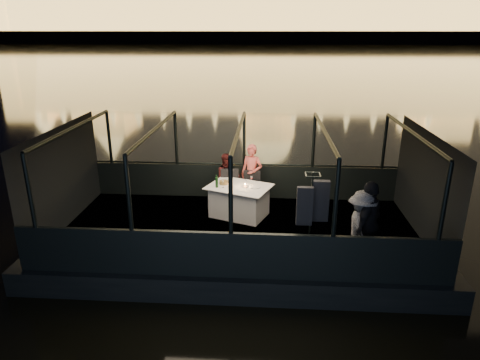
# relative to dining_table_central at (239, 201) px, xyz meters

# --- Properties ---
(river_water) EXTENTS (500.00, 500.00, 0.00)m
(river_water) POSITION_rel_dining_table_central_xyz_m (0.04, 79.24, -0.89)
(river_water) COLOR black
(river_water) RESTS_ON ground
(boat_hull) EXTENTS (8.60, 4.40, 1.00)m
(boat_hull) POSITION_rel_dining_table_central_xyz_m (0.04, -0.76, -0.89)
(boat_hull) COLOR black
(boat_hull) RESTS_ON river_water
(boat_deck) EXTENTS (8.00, 4.00, 0.04)m
(boat_deck) POSITION_rel_dining_table_central_xyz_m (0.04, -0.76, -0.41)
(boat_deck) COLOR black
(boat_deck) RESTS_ON boat_hull
(gunwale_port) EXTENTS (8.00, 0.08, 0.90)m
(gunwale_port) POSITION_rel_dining_table_central_xyz_m (0.04, 1.24, 0.06)
(gunwale_port) COLOR black
(gunwale_port) RESTS_ON boat_deck
(gunwale_starboard) EXTENTS (8.00, 0.08, 0.90)m
(gunwale_starboard) POSITION_rel_dining_table_central_xyz_m (0.04, -2.76, 0.06)
(gunwale_starboard) COLOR black
(gunwale_starboard) RESTS_ON boat_deck
(cabin_glass_port) EXTENTS (8.00, 0.02, 1.40)m
(cabin_glass_port) POSITION_rel_dining_table_central_xyz_m (0.04, 1.24, 1.21)
(cabin_glass_port) COLOR #99B2B2
(cabin_glass_port) RESTS_ON gunwale_port
(cabin_glass_starboard) EXTENTS (8.00, 0.02, 1.40)m
(cabin_glass_starboard) POSITION_rel_dining_table_central_xyz_m (0.04, -2.76, 1.21)
(cabin_glass_starboard) COLOR #99B2B2
(cabin_glass_starboard) RESTS_ON gunwale_starboard
(cabin_roof_glass) EXTENTS (8.00, 4.00, 0.02)m
(cabin_roof_glass) POSITION_rel_dining_table_central_xyz_m (0.04, -0.76, 1.91)
(cabin_roof_glass) COLOR #99B2B2
(cabin_roof_glass) RESTS_ON boat_deck
(end_wall_fore) EXTENTS (0.02, 4.00, 2.30)m
(end_wall_fore) POSITION_rel_dining_table_central_xyz_m (-3.96, -0.76, 0.76)
(end_wall_fore) COLOR black
(end_wall_fore) RESTS_ON boat_deck
(end_wall_aft) EXTENTS (0.02, 4.00, 2.30)m
(end_wall_aft) POSITION_rel_dining_table_central_xyz_m (4.04, -0.76, 0.76)
(end_wall_aft) COLOR black
(end_wall_aft) RESTS_ON boat_deck
(canopy_ribs) EXTENTS (8.00, 4.00, 2.30)m
(canopy_ribs) POSITION_rel_dining_table_central_xyz_m (0.04, -0.76, 0.76)
(canopy_ribs) COLOR black
(canopy_ribs) RESTS_ON boat_deck
(embankment) EXTENTS (400.00, 140.00, 6.00)m
(embankment) POSITION_rel_dining_table_central_xyz_m (0.04, 209.24, 0.11)
(embankment) COLOR #423D33
(embankment) RESTS_ON ground
(dining_table_central) EXTENTS (1.73, 1.51, 0.77)m
(dining_table_central) POSITION_rel_dining_table_central_xyz_m (0.00, 0.00, 0.00)
(dining_table_central) COLOR silver
(dining_table_central) RESTS_ON boat_deck
(chair_port_left) EXTENTS (0.49, 0.49, 0.97)m
(chair_port_left) POSITION_rel_dining_table_central_xyz_m (-0.29, 0.45, 0.06)
(chair_port_left) COLOR black
(chair_port_left) RESTS_ON boat_deck
(chair_port_right) EXTENTS (0.45, 0.45, 0.91)m
(chair_port_right) POSITION_rel_dining_table_central_xyz_m (0.28, 0.55, 0.06)
(chair_port_right) COLOR black
(chair_port_right) RESTS_ON boat_deck
(coat_stand) EXTENTS (0.61, 0.54, 1.90)m
(coat_stand) POSITION_rel_dining_table_central_xyz_m (1.49, -2.22, 0.51)
(coat_stand) COLOR black
(coat_stand) RESTS_ON boat_deck
(person_woman_coral) EXTENTS (0.66, 0.55, 1.57)m
(person_woman_coral) POSITION_rel_dining_table_central_xyz_m (0.26, 0.84, 0.36)
(person_woman_coral) COLOR #E35C52
(person_woman_coral) RESTS_ON boat_deck
(person_man_maroon) EXTENTS (0.74, 0.64, 1.33)m
(person_man_maroon) POSITION_rel_dining_table_central_xyz_m (-0.35, 0.80, 0.36)
(person_man_maroon) COLOR #401212
(person_man_maroon) RESTS_ON boat_deck
(passenger_stripe) EXTENTS (0.59, 0.99, 1.50)m
(passenger_stripe) POSITION_rel_dining_table_central_xyz_m (2.47, -2.08, 0.47)
(passenger_stripe) COLOR silver
(passenger_stripe) RESTS_ON boat_deck
(passenger_dark) EXTENTS (0.90, 1.07, 1.70)m
(passenger_dark) POSITION_rel_dining_table_central_xyz_m (2.60, -2.08, 0.47)
(passenger_dark) COLOR black
(passenger_dark) RESTS_ON boat_deck
(wine_bottle) EXTENTS (0.07, 0.07, 0.31)m
(wine_bottle) POSITION_rel_dining_table_central_xyz_m (-0.53, -0.11, 0.53)
(wine_bottle) COLOR #133514
(wine_bottle) RESTS_ON dining_table_central
(bread_basket) EXTENTS (0.22, 0.22, 0.09)m
(bread_basket) POSITION_rel_dining_table_central_xyz_m (-0.39, 0.13, 0.42)
(bread_basket) COLOR olive
(bread_basket) RESTS_ON dining_table_central
(amber_candle) EXTENTS (0.07, 0.07, 0.07)m
(amber_candle) POSITION_rel_dining_table_central_xyz_m (0.15, -0.02, 0.42)
(amber_candle) COLOR #FF8F3F
(amber_candle) RESTS_ON dining_table_central
(plate_near) EXTENTS (0.34, 0.34, 0.02)m
(plate_near) POSITION_rel_dining_table_central_xyz_m (0.37, -0.05, 0.39)
(plate_near) COLOR silver
(plate_near) RESTS_ON dining_table_central
(plate_far) EXTENTS (0.27, 0.27, 0.02)m
(plate_far) POSITION_rel_dining_table_central_xyz_m (-0.30, 0.22, 0.39)
(plate_far) COLOR silver
(plate_far) RESTS_ON dining_table_central
(wine_glass_white) EXTENTS (0.07, 0.07, 0.20)m
(wine_glass_white) POSITION_rel_dining_table_central_xyz_m (-0.38, -0.12, 0.48)
(wine_glass_white) COLOR white
(wine_glass_white) RESTS_ON dining_table_central
(wine_glass_red) EXTENTS (0.07, 0.07, 0.19)m
(wine_glass_red) POSITION_rel_dining_table_central_xyz_m (0.29, 0.16, 0.48)
(wine_glass_red) COLOR white
(wine_glass_red) RESTS_ON dining_table_central
(wine_glass_empty) EXTENTS (0.09, 0.09, 0.20)m
(wine_glass_empty) POSITION_rel_dining_table_central_xyz_m (0.17, -0.08, 0.48)
(wine_glass_empty) COLOR white
(wine_glass_empty) RESTS_ON dining_table_central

